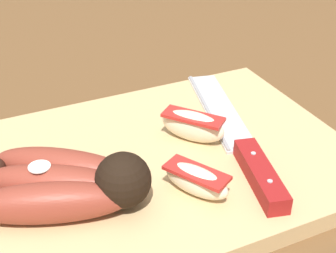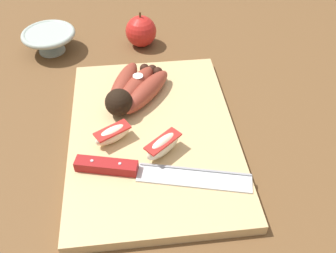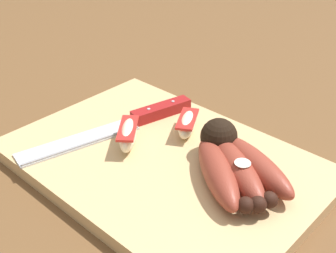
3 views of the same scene
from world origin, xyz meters
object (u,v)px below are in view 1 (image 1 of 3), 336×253
banana_bunch (67,183)px  apple_wedge_middle (196,180)px  chefs_knife (244,149)px  apple_wedge_near (192,124)px

banana_bunch → apple_wedge_middle: (-0.11, 0.04, -0.00)m
banana_bunch → apple_wedge_middle: size_ratio=2.40×
apple_wedge_middle → banana_bunch: bearing=-19.6°
chefs_knife → apple_wedge_near: 0.06m
banana_bunch → chefs_knife: banana_bunch is taller
banana_bunch → apple_wedge_middle: banana_bunch is taller
banana_bunch → apple_wedge_near: banana_bunch is taller
banana_bunch → apple_wedge_near: bearing=-163.0°
apple_wedge_middle → apple_wedge_near: bearing=-114.5°
banana_bunch → apple_wedge_middle: bearing=160.4°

